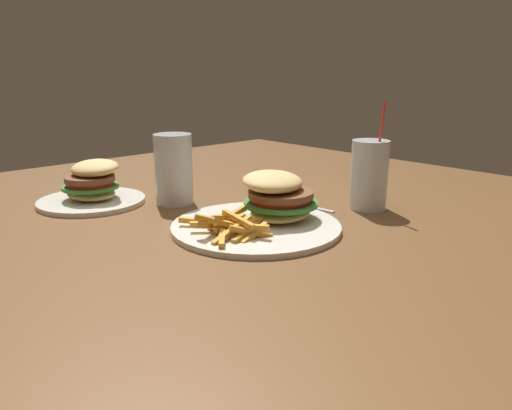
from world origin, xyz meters
TOP-DOWN VIEW (x-y plane):
  - dining_table at (0.00, 0.00)m, footprint 1.53×1.36m
  - meal_plate_near at (-0.01, -0.17)m, footprint 0.30×0.30m
  - beer_glass at (-0.04, 0.08)m, footprint 0.08×0.08m
  - juice_glass at (0.23, -0.22)m, footprint 0.07×0.07m
  - spoon at (0.14, -0.06)m, footprint 0.05×0.17m
  - meal_plate_far at (-0.17, 0.20)m, footprint 0.22×0.22m

SIDE VIEW (x-z plane):
  - dining_table at x=0.00m, z-range 0.26..1.00m
  - spoon at x=0.14m, z-range 0.74..0.75m
  - meal_plate_near at x=-0.01m, z-range 0.72..0.82m
  - meal_plate_far at x=-0.17m, z-range 0.73..0.82m
  - juice_glass at x=0.23m, z-range 0.69..0.91m
  - beer_glass at x=-0.04m, z-range 0.74..0.88m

